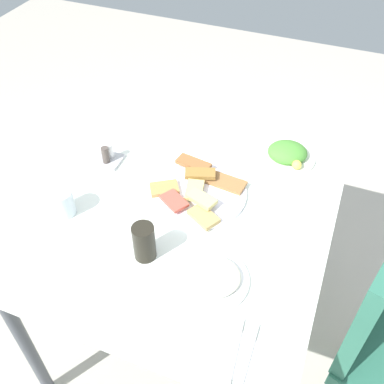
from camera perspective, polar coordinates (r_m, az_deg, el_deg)
The scene contains 11 objects.
ground_plane at distance 2.10m, azimuth -0.32°, elevation -16.16°, with size 6.00×6.00×0.00m, color #BCB4A6.
dining_table at distance 1.54m, azimuth -0.42°, elevation -3.39°, with size 1.11×0.94×0.77m.
pide_platter at distance 1.50m, azimuth 0.63°, elevation 0.12°, with size 0.34×0.34×0.05m.
salad_plate_greens at distance 1.27m, azimuth 2.28°, elevation -10.83°, with size 0.22×0.22×0.04m.
salad_plate_rice at distance 1.67m, azimuth 12.18°, elevation 4.82°, with size 0.21×0.21×0.06m.
soda_can at distance 1.29m, azimuth -6.18°, elevation -6.42°, with size 0.07×0.07×0.12m, color black.
drinking_glass at distance 1.47m, azimuth -16.38°, elevation -1.32°, with size 0.08×0.08×0.09m, color silver.
paper_napkin at distance 1.17m, azimuth 6.18°, elevation -20.29°, with size 0.12×0.12×0.00m, color white.
fork at distance 1.17m, azimuth 5.31°, elevation -19.94°, with size 0.20×0.02×0.01m, color silver.
spoon at distance 1.17m, azimuth 7.10°, elevation -20.47°, with size 0.19×0.02×0.01m, color silver.
condiment_caddy at distance 1.65m, azimuth -10.71°, elevation 4.47°, with size 0.09×0.09×0.08m.
Camera 1 is at (0.96, 0.39, 1.83)m, focal length 41.47 mm.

